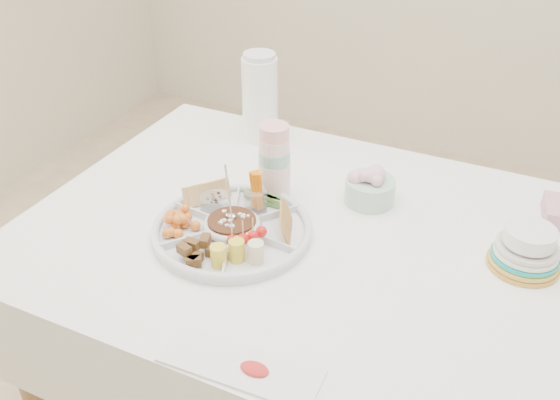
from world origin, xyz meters
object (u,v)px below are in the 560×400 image
at_px(dining_table, 328,351).
at_px(party_tray, 232,227).
at_px(plate_stack, 527,248).
at_px(thermos, 260,96).

height_order(dining_table, party_tray, party_tray).
relative_size(party_tray, plate_stack, 2.38).
distance_m(dining_table, plate_stack, 0.61).
bearing_deg(dining_table, plate_stack, 11.86).
distance_m(thermos, plate_stack, 0.88).
height_order(dining_table, thermos, thermos).
xyz_separation_m(dining_table, thermos, (-0.40, 0.39, 0.52)).
distance_m(party_tray, plate_stack, 0.67).
relative_size(dining_table, party_tray, 4.00).
bearing_deg(plate_stack, thermos, 159.55).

